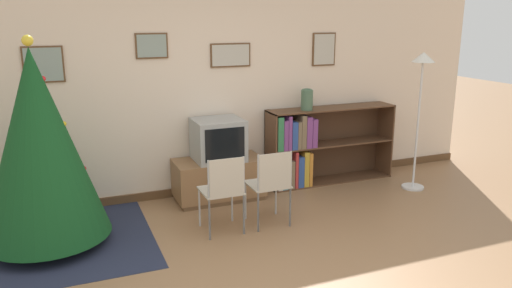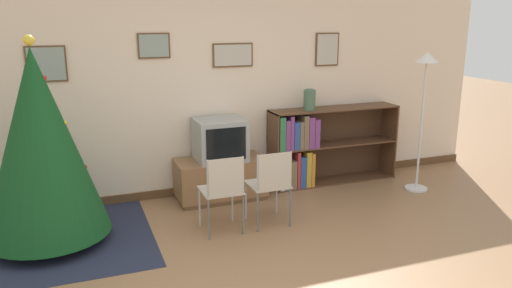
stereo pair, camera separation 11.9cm
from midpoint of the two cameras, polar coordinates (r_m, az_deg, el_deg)
wall_back at (r=6.01m, az=-6.43°, el=6.78°), size 8.02×0.11×2.70m
area_rug at (r=5.34m, az=-21.75°, el=-10.33°), size 1.93×1.79×0.01m
christmas_tree at (r=5.02m, az=-22.81°, el=0.01°), size 1.17×1.17×1.98m
tv_console at (r=6.01m, az=-3.51°, el=-3.99°), size 1.05×0.52×0.49m
television at (r=5.87m, az=-3.58°, el=0.53°), size 0.57×0.51×0.49m
folding_chair_left at (r=4.99m, az=-3.10°, el=-5.18°), size 0.40×0.40×0.82m
folding_chair_right at (r=5.16m, az=2.37°, el=-4.50°), size 0.40×0.40×0.82m
bookshelf at (r=6.47m, az=6.81°, el=-0.49°), size 1.74×0.36×1.00m
vase at (r=6.28m, az=6.68°, el=5.07°), size 0.15×0.15×0.27m
standing_lamp at (r=6.42m, az=19.23°, el=6.30°), size 0.28×0.28×1.72m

